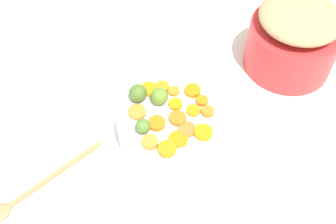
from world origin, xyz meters
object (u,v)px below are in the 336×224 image
at_px(metal_pot, 291,46).
at_px(wooden_spoon, 23,197).
at_px(casserole_dish, 27,42).
at_px(serving_bowl_carrots, 168,126).

relative_size(metal_pot, wooden_spoon, 0.93).
xyz_separation_m(metal_pot, wooden_spoon, (0.49, -0.52, -0.06)).
bearing_deg(casserole_dish, serving_bowl_carrots, 65.17).
distance_m(metal_pot, wooden_spoon, 0.72).
distance_m(serving_bowl_carrots, metal_pot, 0.38).
height_order(metal_pot, casserole_dish, metal_pot).
bearing_deg(metal_pot, casserole_dish, -82.17).
bearing_deg(casserole_dish, metal_pot, 97.83).
relative_size(serving_bowl_carrots, casserole_dish, 0.94).
distance_m(wooden_spoon, casserole_dish, 0.42).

